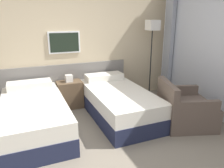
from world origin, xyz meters
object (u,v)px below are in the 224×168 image
bed_near_window (118,102)px  armchair (184,110)px  nightstand (70,94)px  floor_lamp (152,33)px  bed_near_door (34,115)px

bed_near_window → armchair: 1.20m
nightstand → floor_lamp: size_ratio=0.40×
bed_near_window → nightstand: nightstand is taller
bed_near_door → armchair: armchair is taller
floor_lamp → bed_near_window: bearing=-148.9°
bed_near_window → floor_lamp: 1.78m
floor_lamp → armchair: bearing=-97.2°
bed_near_window → floor_lamp: bearing=31.1°
floor_lamp → armchair: 1.89m
bed_near_door → bed_near_window: 1.50m
nightstand → armchair: bearing=-41.8°
bed_near_window → armchair: (0.94, -0.76, -0.01)m
nightstand → floor_lamp: floor_lamp is taller
bed_near_door → armchair: 2.55m
bed_near_door → armchair: (2.44, -0.76, -0.01)m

